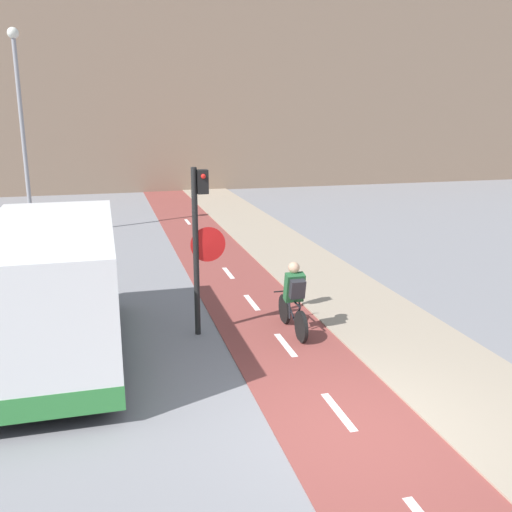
# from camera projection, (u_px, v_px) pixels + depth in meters

# --- Properties ---
(ground_plane) EXTENTS (120.00, 120.00, 0.00)m
(ground_plane) POSITION_uv_depth(u_px,v_px,m) (353.00, 431.00, 7.75)
(ground_plane) COLOR gray
(bike_lane) EXTENTS (2.12, 60.00, 0.02)m
(bike_lane) POSITION_uv_depth(u_px,v_px,m) (353.00, 430.00, 7.76)
(bike_lane) COLOR brown
(bike_lane) RESTS_ON ground_plane
(sidewalk_strip) EXTENTS (2.40, 60.00, 0.05)m
(sidewalk_strip) POSITION_uv_depth(u_px,v_px,m) (496.00, 408.00, 8.31)
(sidewalk_strip) COLOR gray
(sidewalk_strip) RESTS_ON ground_plane
(building_row_background) EXTENTS (60.00, 5.20, 11.60)m
(building_row_background) POSITION_uv_depth(u_px,v_px,m) (154.00, 82.00, 31.69)
(building_row_background) COLOR #89705B
(building_row_background) RESTS_ON ground_plane
(traffic_light_pole) EXTENTS (0.67, 0.25, 3.24)m
(traffic_light_pole) POSITION_uv_depth(u_px,v_px,m) (200.00, 233.00, 10.66)
(traffic_light_pole) COLOR black
(traffic_light_pole) RESTS_ON ground_plane
(street_lamp_far) EXTENTS (0.36, 0.36, 6.81)m
(street_lamp_far) POSITION_uv_depth(u_px,v_px,m) (21.00, 113.00, 18.67)
(street_lamp_far) COLOR gray
(street_lamp_far) RESTS_ON ground_plane
(cyclist_near) EXTENTS (0.46, 1.64, 1.44)m
(cyclist_near) POSITION_uv_depth(u_px,v_px,m) (294.00, 299.00, 11.00)
(cyclist_near) COLOR black
(cyclist_near) RESTS_ON ground_plane
(van) EXTENTS (2.11, 5.18, 2.38)m
(van) POSITION_uv_depth(u_px,v_px,m) (54.00, 295.00, 9.75)
(van) COLOR white
(van) RESTS_ON ground_plane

